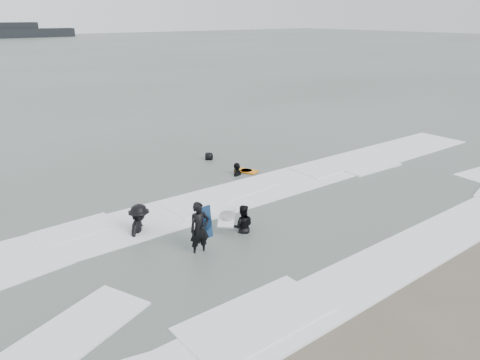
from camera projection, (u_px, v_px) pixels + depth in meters
ground at (351, 266)px, 12.81m from camera, size 320.00×320.00×0.00m
surfer_centre at (200, 254)px, 13.45m from camera, size 0.64×0.47×1.62m
surfer_wading at (243, 232)px, 14.79m from camera, size 0.91×0.88×1.48m
surfer_breaker at (140, 234)px, 14.70m from camera, size 1.31×1.33×1.83m
surfer_right_near at (237, 176)px, 19.98m from camera, size 1.07×0.93×1.73m
surfer_right_far at (209, 161)px, 22.02m from camera, size 0.88×0.89×1.56m
surf_foam at (264, 220)px, 15.55m from camera, size 30.03×9.06×0.09m
bodyboards at (229, 199)px, 16.13m from camera, size 5.94×5.37×1.25m
vessel_horizon at (17, 32)px, 133.72m from camera, size 31.16×5.56×4.23m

